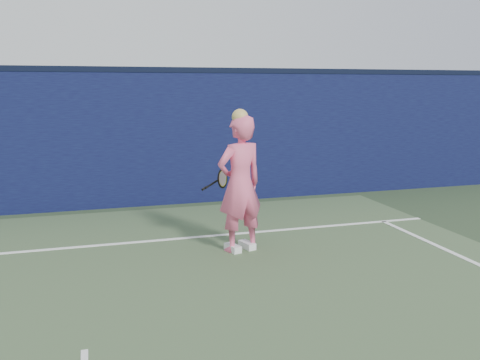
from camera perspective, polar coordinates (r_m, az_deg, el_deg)
name	(u,v)px	position (r m, az deg, el deg)	size (l,w,h in m)	color
backstop_wall	(82,141)	(9.79, -17.27, 4.15)	(24.00, 0.40, 2.50)	black
wall_cap	(78,69)	(9.74, -17.69, 11.77)	(24.00, 0.42, 0.10)	black
player	(240,184)	(6.89, 0.00, -0.42)	(0.78, 0.63, 1.95)	#EF5D86
racket	(221,179)	(7.28, -2.14, 0.07)	(0.47, 0.33, 0.29)	black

